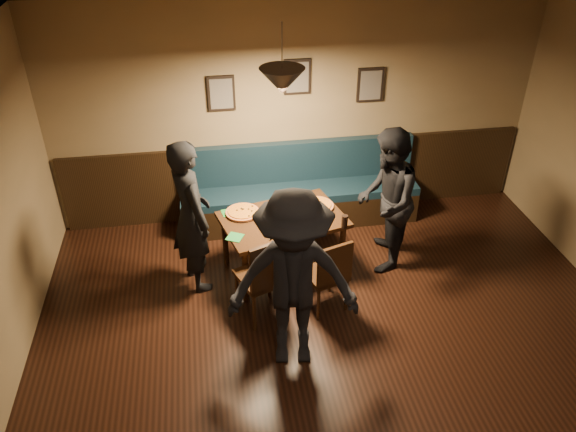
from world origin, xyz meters
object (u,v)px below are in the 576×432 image
object	(u,v)px
diner_right	(386,201)
tabasco_bottle	(325,211)
chair_near_right	(325,272)
dining_table	(283,244)
diner_front	(293,282)
diner_left	(191,216)
soda_glass	(345,221)
booth_bench	(300,187)
chair_near_left	(261,274)

from	to	relation	value
diner_right	tabasco_bottle	bearing A→B (deg)	-73.78
chair_near_right	tabasco_bottle	size ratio (longest dim) A/B	7.27
dining_table	diner_front	xyz separation A→B (m)	(-0.11, -1.35, 0.56)
diner_left	soda_glass	distance (m)	1.62
soda_glass	chair_near_right	bearing A→B (deg)	-125.60
dining_table	chair_near_right	xyz separation A→B (m)	(0.33, -0.68, 0.09)
booth_bench	diner_front	xyz separation A→B (m)	(-0.48, -2.32, 0.41)
dining_table	diner_right	bearing A→B (deg)	-17.01
dining_table	soda_glass	xyz separation A→B (m)	(0.62, -0.28, 0.42)
chair_near_right	tabasco_bottle	xyz separation A→B (m)	(0.13, 0.66, 0.32)
diner_left	diner_right	distance (m)	2.13
chair_near_left	tabasco_bottle	bearing A→B (deg)	19.02
chair_near_right	diner_front	bearing A→B (deg)	-141.82
booth_bench	dining_table	distance (m)	1.05
chair_near_left	diner_right	bearing A→B (deg)	2.08
booth_bench	chair_near_left	world-z (taller)	chair_near_left
chair_near_right	soda_glass	bearing A→B (deg)	36.58
diner_right	diner_left	bearing A→B (deg)	-70.54
dining_table	chair_near_left	bearing A→B (deg)	-129.43
booth_bench	diner_right	bearing A→B (deg)	-52.75
chair_near_left	soda_glass	world-z (taller)	chair_near_left
chair_near_left	diner_left	xyz separation A→B (m)	(-0.65, 0.63, 0.36)
diner_left	diner_right	bearing A→B (deg)	-109.45
booth_bench	diner_left	xyz separation A→B (m)	(-1.35, -1.04, 0.37)
chair_near_left	diner_right	world-z (taller)	diner_right
diner_left	diner_right	xyz separation A→B (m)	(2.13, 0.02, -0.03)
chair_near_right	diner_right	distance (m)	1.10
diner_front	chair_near_left	bearing A→B (deg)	115.61
booth_bench	diner_right	size ratio (longest dim) A/B	1.79
diner_left	tabasco_bottle	world-z (taller)	diner_left
diner_left	diner_front	size ratio (longest dim) A/B	0.96
chair_near_left	tabasco_bottle	size ratio (longest dim) A/B	8.35
booth_bench	chair_near_right	xyz separation A→B (m)	(-0.03, -1.65, -0.06)
booth_bench	dining_table	xyz separation A→B (m)	(-0.37, -0.97, -0.15)
booth_bench	tabasco_bottle	xyz separation A→B (m)	(0.10, -0.99, 0.26)
booth_bench	tabasco_bottle	world-z (taller)	booth_bench
diner_left	soda_glass	world-z (taller)	diner_left
tabasco_bottle	diner_front	bearing A→B (deg)	-113.56
booth_bench	chair_near_left	xyz separation A→B (m)	(-0.69, -1.67, 0.01)
diner_front	soda_glass	xyz separation A→B (m)	(0.73, 1.06, -0.13)
dining_table	soda_glass	world-z (taller)	soda_glass
dining_table	tabasco_bottle	bearing A→B (deg)	-16.81
booth_bench	chair_near_left	size ratio (longest dim) A/B	2.97
diner_left	tabasco_bottle	xyz separation A→B (m)	(1.45, 0.05, -0.11)
diner_left	tabasco_bottle	bearing A→B (deg)	-107.93
soda_glass	chair_near_left	bearing A→B (deg)	-156.38
diner_left	diner_front	bearing A→B (deg)	-165.70
chair_near_right	diner_right	world-z (taller)	diner_right
chair_near_left	booth_bench	bearing A→B (deg)	45.86
chair_near_left	diner_right	size ratio (longest dim) A/B	0.60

